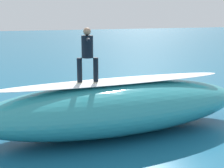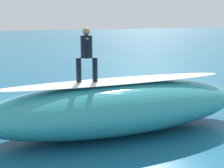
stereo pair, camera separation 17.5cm
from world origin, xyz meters
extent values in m
plane|color=#196084|center=(0.00, 0.00, 0.00)|extent=(120.00, 120.00, 0.00)
ellipsoid|color=teal|center=(0.09, 1.76, 0.79)|extent=(8.73, 3.13, 1.57)
ellipsoid|color=white|center=(0.09, 1.76, 1.61)|extent=(7.38, 1.22, 0.08)
ellipsoid|color=#EAE5C6|center=(1.05, 1.79, 1.62)|extent=(2.23, 0.90, 0.10)
cylinder|color=black|center=(1.28, 1.74, 2.02)|extent=(0.15, 0.15, 0.71)
cylinder|color=black|center=(0.82, 1.83, 2.02)|extent=(0.15, 0.15, 0.71)
cylinder|color=black|center=(1.05, 1.79, 2.70)|extent=(0.40, 0.40, 0.65)
sphere|color=tan|center=(1.05, 1.79, 3.14)|extent=(0.22, 0.22, 0.22)
cylinder|color=black|center=(1.14, 2.24, 2.93)|extent=(0.21, 0.59, 0.10)
cylinder|color=black|center=(0.96, 1.34, 2.93)|extent=(0.21, 0.59, 0.10)
ellipsoid|color=silver|center=(-1.34, -0.61, 0.05)|extent=(2.01, 1.33, 0.09)
cylinder|color=black|center=(-1.34, -0.61, 0.24)|extent=(0.88, 0.64, 0.30)
sphere|color=#936B4C|center=(-1.79, -0.84, 0.30)|extent=(0.21, 0.21, 0.21)
cylinder|color=black|center=(-0.69, -0.18, 0.16)|extent=(0.68, 0.43, 0.13)
cylinder|color=black|center=(-0.61, -0.34, 0.16)|extent=(0.68, 0.43, 0.13)
ellipsoid|color=white|center=(1.58, -0.81, 0.07)|extent=(0.81, 0.82, 0.13)
camera|label=1|loc=(3.49, 10.60, 3.65)|focal=50.67mm
camera|label=2|loc=(3.32, 10.66, 3.65)|focal=50.67mm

